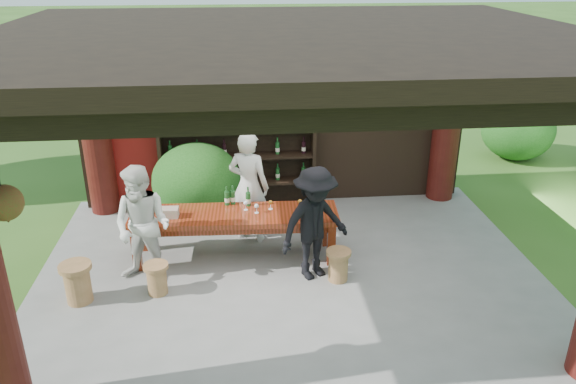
{
  "coord_description": "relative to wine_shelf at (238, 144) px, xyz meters",
  "views": [
    {
      "loc": [
        -0.73,
        -7.07,
        4.4
      ],
      "look_at": [
        0.0,
        0.4,
        1.15
      ],
      "focal_mm": 35.0,
      "sensor_mm": 36.0,
      "label": 1
    }
  ],
  "objects": [
    {
      "name": "ground",
      "position": [
        0.7,
        -2.45,
        -1.22
      ],
      "size": [
        90.0,
        90.0,
        0.0
      ],
      "primitive_type": "plane",
      "color": "#2D5119",
      "rests_on": "ground"
    },
    {
      "name": "pavilion",
      "position": [
        0.69,
        -2.02,
        0.91
      ],
      "size": [
        7.5,
        6.0,
        3.6
      ],
      "color": "slate",
      "rests_on": "ground"
    },
    {
      "name": "wine_shelf",
      "position": [
        0.0,
        0.0,
        0.0
      ],
      "size": [
        2.77,
        0.42,
        2.44
      ],
      "color": "black",
      "rests_on": "ground"
    },
    {
      "name": "tasting_table",
      "position": [
        -0.09,
        -1.85,
        -0.59
      ],
      "size": [
        3.16,
        0.93,
        0.75
      ],
      "rotation": [
        0.0,
        0.0,
        -0.04
      ],
      "color": "#53200B",
      "rests_on": "ground"
    },
    {
      "name": "stool_near_left",
      "position": [
        -1.18,
        -2.76,
        -0.98
      ],
      "size": [
        0.35,
        0.35,
        0.46
      ],
      "rotation": [
        0.0,
        0.0,
        0.19
      ],
      "color": "brown",
      "rests_on": "ground"
    },
    {
      "name": "stool_near_right",
      "position": [
        1.37,
        -2.66,
        -0.97
      ],
      "size": [
        0.36,
        0.36,
        0.47
      ],
      "rotation": [
        0.0,
        0.0,
        0.08
      ],
      "color": "brown",
      "rests_on": "ground"
    },
    {
      "name": "stool_far_left",
      "position": [
        -2.22,
        -2.85,
        -0.92
      ],
      "size": [
        0.43,
        0.43,
        0.57
      ],
      "rotation": [
        0.0,
        0.0,
        0.35
      ],
      "color": "brown",
      "rests_on": "ground"
    },
    {
      "name": "host",
      "position": [
        0.15,
        -1.24,
        -0.3
      ],
      "size": [
        0.79,
        0.68,
        1.84
      ],
      "primitive_type": "imported",
      "rotation": [
        0.0,
        0.0,
        2.71
      ],
      "color": "silver",
      "rests_on": "ground"
    },
    {
      "name": "guest_woman",
      "position": [
        -1.36,
        -2.41,
        -0.35
      ],
      "size": [
        1.03,
        0.93,
        1.75
      ],
      "primitive_type": "imported",
      "rotation": [
        0.0,
        0.0,
        -0.37
      ],
      "color": "silver",
      "rests_on": "ground"
    },
    {
      "name": "guest_man",
      "position": [
        1.04,
        -2.51,
        -0.38
      ],
      "size": [
        1.26,
        1.05,
        1.69
      ],
      "primitive_type": "imported",
      "rotation": [
        0.0,
        0.0,
        0.47
      ],
      "color": "black",
      "rests_on": "ground"
    },
    {
      "name": "table_bottles",
      "position": [
        -0.06,
        -1.54,
        -0.32
      ],
      "size": [
        0.41,
        0.17,
        0.31
      ],
      "color": "#194C1E",
      "rests_on": "tasting_table"
    },
    {
      "name": "table_glasses",
      "position": [
        0.43,
        -1.79,
        -0.4
      ],
      "size": [
        0.9,
        0.19,
        0.15
      ],
      "color": "silver",
      "rests_on": "tasting_table"
    },
    {
      "name": "napkin_basket",
      "position": [
        -1.05,
        -1.88,
        -0.4
      ],
      "size": [
        0.27,
        0.19,
        0.14
      ],
      "primitive_type": "cube",
      "rotation": [
        0.0,
        0.0,
        -0.04
      ],
      "color": "#BF6672",
      "rests_on": "tasting_table"
    },
    {
      "name": "shrubs",
      "position": [
        3.04,
        -1.13,
        -0.66
      ],
      "size": [
        15.46,
        8.6,
        1.36
      ],
      "color": "#194C14",
      "rests_on": "ground"
    },
    {
      "name": "trees",
      "position": [
        3.85,
        -1.32,
        2.14
      ],
      "size": [
        22.06,
        10.07,
        4.8
      ],
      "color": "#3F2819",
      "rests_on": "ground"
    }
  ]
}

